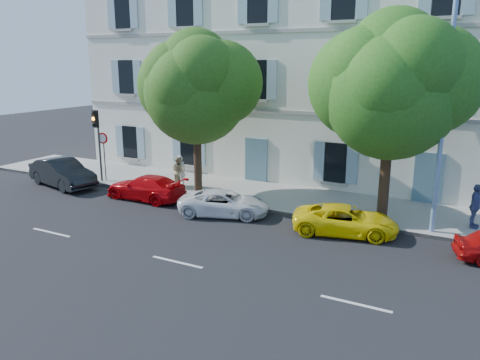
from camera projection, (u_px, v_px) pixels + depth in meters
The scene contains 16 objects.
ground at pixel (234, 226), 19.10m from camera, with size 90.00×90.00×0.00m, color black.
sidewalk at pixel (277, 197), 22.90m from camera, with size 36.00×4.50×0.15m, color #A09E96.
kerb at pixel (258, 209), 21.04m from camera, with size 36.00×0.16×0.16m, color #9E998E.
building at pixel (319, 71), 26.37m from camera, with size 28.00×7.00×12.00m, color white.
car_dark_sedan at pixel (62, 173), 24.98m from camera, with size 1.58×4.52×1.49m, color black.
car_red_coupe at pixel (146, 187), 22.64m from camera, with size 1.68×4.13×1.20m, color #C7050A.
car_white_coupe at pixel (224, 203), 20.34m from camera, with size 1.81×3.92×1.09m, color white.
car_yellow_supercar at pixel (345, 220), 18.12m from camera, with size 1.85×4.02×1.12m, color yellow.
tree_left at pixel (196, 93), 22.17m from camera, with size 4.95×4.95×7.67m.
tree_right at pixel (391, 93), 18.12m from camera, with size 5.25×5.25×8.09m.
traffic_light at pixel (97, 130), 24.94m from camera, with size 0.34×0.44×3.87m.
road_sign at pixel (104, 146), 25.37m from camera, with size 0.61×0.12×2.65m.
street_lamp at pixel (445, 102), 16.70m from camera, with size 0.28×1.86×8.79m.
pedestrian_a at pixel (180, 170), 24.60m from camera, with size 0.59×0.39×1.61m, color white.
pedestrian_b at pixel (178, 171), 24.47m from camera, with size 0.76×0.59×1.56m, color tan.
pedestrian_c at pixel (475, 206), 18.27m from camera, with size 1.04×0.43×1.77m, color #454E7F.
Camera 1 is at (8.59, -15.87, 6.54)m, focal length 35.00 mm.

